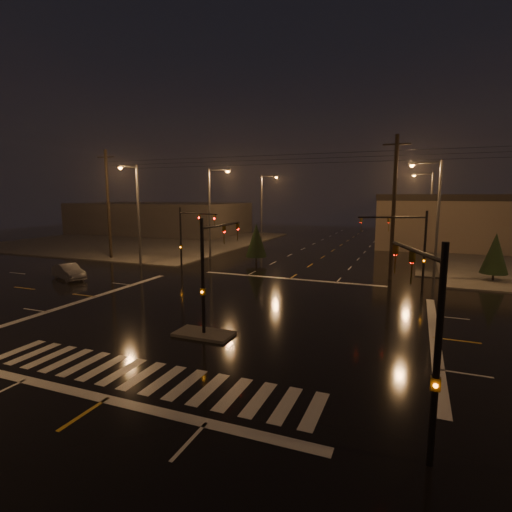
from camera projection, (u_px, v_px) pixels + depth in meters
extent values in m
plane|color=black|center=(236.00, 314.00, 24.16)|extent=(140.00, 140.00, 0.00)
cube|color=#413F3A|center=(143.00, 240.00, 62.71)|extent=(36.00, 36.00, 0.12)
cube|color=#413F3A|center=(204.00, 334.00, 20.48)|extent=(3.00, 1.60, 0.15)
cube|color=beige|center=(142.00, 376.00, 15.90)|extent=(15.00, 2.60, 0.01)
cube|color=beige|center=(106.00, 399.00, 14.07)|extent=(16.00, 0.50, 0.01)
cube|color=beige|center=(290.00, 279.00, 34.25)|extent=(16.00, 0.50, 0.01)
cube|color=#3D3736|center=(160.00, 218.00, 75.14)|extent=(30.00, 18.00, 5.60)
cylinder|color=black|center=(203.00, 278.00, 20.03)|extent=(0.18, 0.18, 6.00)
cylinder|color=black|center=(222.00, 225.00, 21.72)|extent=(0.12, 4.50, 0.12)
imported|color=#594707|center=(238.00, 224.00, 23.58)|extent=(0.16, 0.20, 1.00)
cube|color=#594707|center=(203.00, 292.00, 20.14)|extent=(0.25, 0.18, 0.35)
cylinder|color=black|center=(424.00, 251.00, 29.47)|extent=(0.18, 0.18, 6.00)
cylinder|color=black|center=(392.00, 217.00, 29.17)|extent=(4.74, 1.82, 0.12)
imported|color=#594707|center=(361.00, 218.00, 29.25)|extent=(0.24, 0.22, 1.00)
cube|color=#594707|center=(424.00, 261.00, 29.58)|extent=(0.25, 0.18, 0.35)
cylinder|color=black|center=(181.00, 240.00, 37.20)|extent=(0.18, 0.18, 6.00)
cylinder|color=black|center=(198.00, 214.00, 35.17)|extent=(4.74, 1.82, 0.12)
imported|color=#594707|center=(215.00, 215.00, 33.69)|extent=(0.24, 0.22, 1.00)
cube|color=#594707|center=(181.00, 247.00, 37.31)|extent=(0.25, 0.18, 0.35)
cylinder|color=black|center=(437.00, 358.00, 10.21)|extent=(0.18, 0.18, 6.00)
cylinder|color=black|center=(415.00, 251.00, 11.80)|extent=(1.48, 3.80, 0.12)
imported|color=#594707|center=(396.00, 245.00, 13.59)|extent=(0.22, 0.24, 1.00)
cube|color=#594707|center=(435.00, 384.00, 10.31)|extent=(0.25, 0.18, 0.35)
cylinder|color=#38383A|center=(209.00, 214.00, 44.14)|extent=(0.24, 0.24, 10.00)
cylinder|color=#38383A|center=(219.00, 170.00, 42.97)|extent=(2.40, 0.14, 0.14)
cube|color=#38383A|center=(228.00, 170.00, 42.57)|extent=(0.70, 0.30, 0.18)
sphere|color=orange|center=(228.00, 171.00, 42.59)|extent=(0.32, 0.32, 0.32)
cylinder|color=#38383A|center=(261.00, 209.00, 58.82)|extent=(0.24, 0.24, 10.00)
cylinder|color=#38383A|center=(269.00, 176.00, 57.65)|extent=(2.40, 0.14, 0.14)
cube|color=#38383A|center=(276.00, 176.00, 57.25)|extent=(0.70, 0.30, 0.18)
sphere|color=orange|center=(276.00, 177.00, 57.27)|extent=(0.32, 0.32, 0.32)
cylinder|color=#38383A|center=(438.00, 220.00, 33.84)|extent=(0.24, 0.24, 10.00)
cylinder|color=#38383A|center=(426.00, 163.00, 33.55)|extent=(2.40, 0.14, 0.14)
cube|color=#38383A|center=(412.00, 164.00, 33.97)|extent=(0.70, 0.30, 0.18)
sphere|color=orange|center=(412.00, 165.00, 33.99)|extent=(0.32, 0.32, 0.32)
cylinder|color=#38383A|center=(431.00, 211.00, 52.19)|extent=(0.24, 0.24, 10.00)
cylinder|color=#38383A|center=(423.00, 174.00, 51.90)|extent=(2.40, 0.14, 0.14)
cube|color=#38383A|center=(414.00, 175.00, 52.31)|extent=(0.70, 0.30, 0.18)
sphere|color=orange|center=(414.00, 176.00, 52.33)|extent=(0.32, 0.32, 0.32)
cylinder|color=#38383A|center=(139.00, 216.00, 39.84)|extent=(0.24, 0.24, 10.00)
cylinder|color=#38383A|center=(128.00, 167.00, 38.01)|extent=(0.14, 2.40, 0.14)
cube|color=#38383A|center=(120.00, 166.00, 37.01)|extent=(0.30, 0.70, 0.18)
sphere|color=orange|center=(120.00, 168.00, 37.03)|extent=(0.32, 0.32, 0.32)
cylinder|color=black|center=(108.00, 205.00, 44.19)|extent=(0.32, 0.32, 12.00)
cube|color=black|center=(106.00, 157.00, 43.40)|extent=(2.20, 0.12, 0.12)
cylinder|color=black|center=(394.00, 209.00, 33.14)|extent=(0.32, 0.32, 12.00)
cube|color=black|center=(397.00, 144.00, 32.35)|extent=(2.20, 0.12, 0.12)
cylinder|color=black|center=(493.00, 277.00, 33.07)|extent=(0.18, 0.18, 0.70)
cone|color=black|center=(495.00, 253.00, 32.76)|extent=(2.15, 2.15, 3.36)
cylinder|color=black|center=(256.00, 260.00, 41.97)|extent=(0.18, 0.18, 0.70)
cone|color=black|center=(256.00, 240.00, 41.66)|extent=(2.22, 2.22, 3.47)
imported|color=slate|center=(69.00, 272.00, 33.96)|extent=(4.28, 2.80, 1.33)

